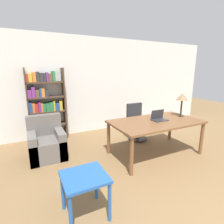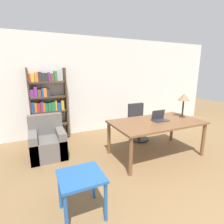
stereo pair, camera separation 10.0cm
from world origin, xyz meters
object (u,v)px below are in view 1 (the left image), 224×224
(laptop, at_px, (159,118))
(bookshelf, at_px, (45,108))
(table_lamp, at_px, (182,98))
(desk, at_px, (156,124))
(armchair, at_px, (47,144))
(side_table_blue, at_px, (85,183))
(office_chair, at_px, (136,123))

(laptop, relative_size, bookshelf, 0.18)
(table_lamp, xyz_separation_m, bookshelf, (-2.78, 1.84, -0.33))
(desk, xyz_separation_m, bookshelf, (-2.01, 1.89, 0.19))
(bookshelf, bearing_deg, desk, -43.28)
(armchair, bearing_deg, side_table_blue, -82.43)
(armchair, xyz_separation_m, bookshelf, (0.11, 0.99, 0.57))
(desk, xyz_separation_m, side_table_blue, (-1.87, -0.94, -0.22))
(desk, distance_m, laptop, 0.16)
(desk, height_order, laptop, laptop)
(table_lamp, height_order, side_table_blue, table_lamp)
(armchair, bearing_deg, office_chair, 0.33)
(laptop, distance_m, office_chair, 0.97)
(laptop, distance_m, table_lamp, 0.78)
(armchair, bearing_deg, bookshelf, 83.93)
(table_lamp, xyz_separation_m, office_chair, (-0.63, 0.86, -0.76))
(laptop, bearing_deg, armchair, 158.28)
(table_lamp, relative_size, armchair, 0.62)
(side_table_blue, relative_size, bookshelf, 0.30)
(armchair, distance_m, bookshelf, 1.15)
(office_chair, height_order, armchair, office_chair)
(laptop, height_order, side_table_blue, laptop)
(office_chair, distance_m, armchair, 2.26)
(desk, bearing_deg, laptop, 12.29)
(office_chair, distance_m, bookshelf, 2.40)
(table_lamp, relative_size, side_table_blue, 0.96)
(side_table_blue, distance_m, bookshelf, 2.86)
(side_table_blue, bearing_deg, laptop, 25.96)
(laptop, xyz_separation_m, side_table_blue, (-1.97, -0.96, -0.34))
(side_table_blue, relative_size, armchair, 0.65)
(desk, relative_size, table_lamp, 3.53)
(desk, distance_m, armchair, 2.33)
(armchair, bearing_deg, laptop, -21.72)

